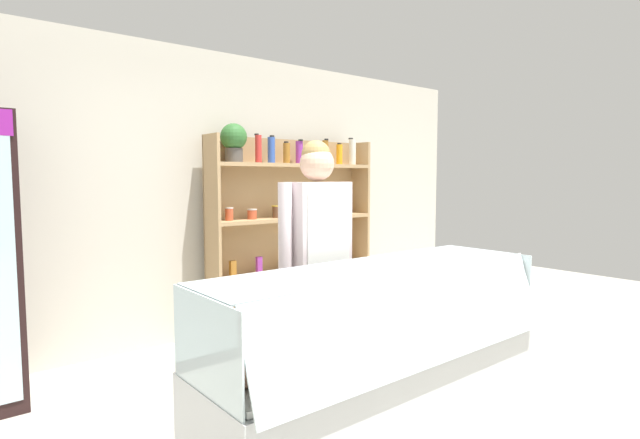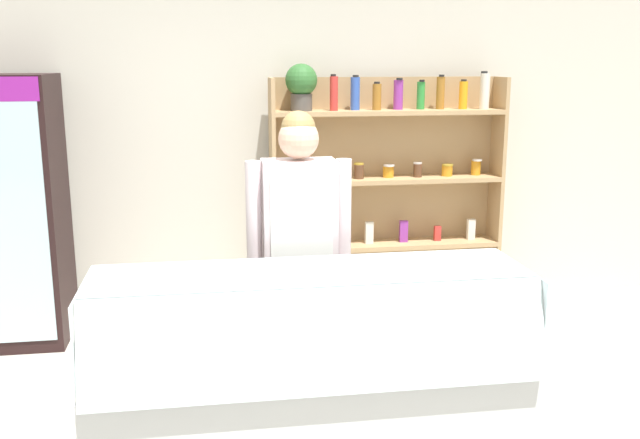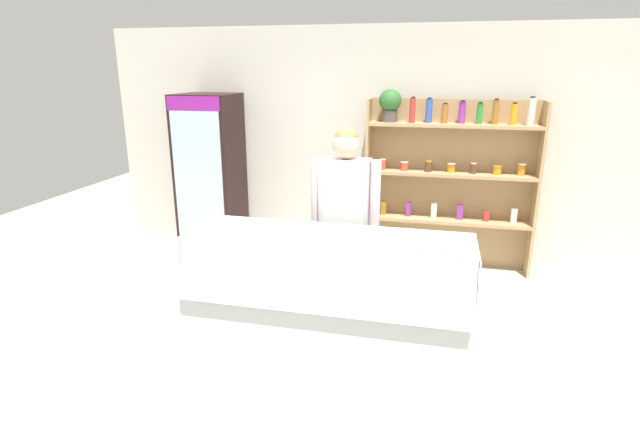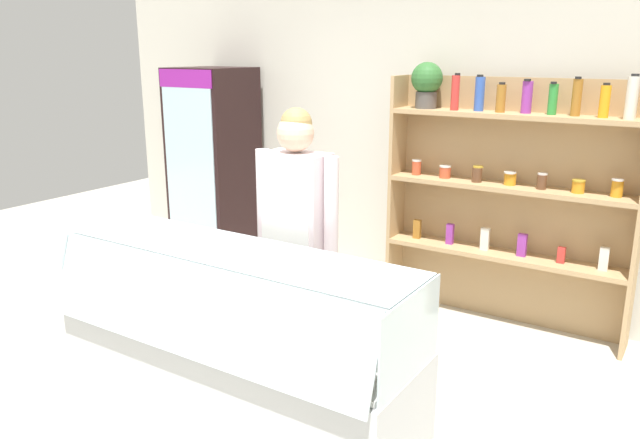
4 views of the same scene
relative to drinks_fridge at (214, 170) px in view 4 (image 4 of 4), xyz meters
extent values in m
plane|color=#B7B2A3|center=(2.01, -1.88, -0.97)|extent=(12.00, 12.00, 0.00)
cube|color=beige|center=(2.01, 0.45, 0.38)|extent=(6.80, 0.10, 2.70)
cube|color=black|center=(0.00, 0.01, 0.00)|extent=(0.68, 0.65, 1.94)
cube|color=silver|center=(0.00, -0.32, 0.00)|extent=(0.60, 0.01, 1.74)
cube|color=#8C1E8C|center=(0.00, -0.33, 0.88)|extent=(0.64, 0.01, 0.16)
cylinder|color=silver|center=(-0.19, -0.26, -0.64)|extent=(0.07, 0.07, 0.17)
cylinder|color=silver|center=(0.00, -0.26, -0.65)|extent=(0.06, 0.06, 0.15)
cylinder|color=red|center=(0.19, -0.26, -0.63)|extent=(0.07, 0.07, 0.19)
cylinder|color=#2D8C38|center=(-0.19, -0.26, -0.12)|extent=(0.05, 0.05, 0.17)
cylinder|color=#9E6623|center=(0.00, -0.26, -0.12)|extent=(0.06, 0.06, 0.18)
cylinder|color=#2D8C38|center=(0.19, -0.26, -0.13)|extent=(0.06, 0.06, 0.15)
cylinder|color=silver|center=(-0.21, -0.26, 0.39)|extent=(0.06, 0.06, 0.16)
cylinder|color=purple|center=(-0.07, -0.26, 0.40)|extent=(0.06, 0.06, 0.19)
cylinder|color=#3356B2|center=(0.07, -0.26, 0.41)|extent=(0.06, 0.06, 0.20)
cylinder|color=#3356B2|center=(0.21, -0.26, 0.38)|extent=(0.06, 0.06, 0.14)
cube|color=tan|center=(2.80, 0.29, -0.02)|extent=(1.86, 0.02, 1.91)
cube|color=tan|center=(1.89, 0.15, -0.02)|extent=(0.03, 0.28, 1.91)
cube|color=tan|center=(3.72, 0.15, -0.02)|extent=(0.03, 0.28, 1.91)
cube|color=tan|center=(2.80, 0.15, -0.40)|extent=(1.80, 0.28, 0.04)
cube|color=tan|center=(2.80, 0.15, 0.13)|extent=(1.80, 0.28, 0.04)
cube|color=tan|center=(2.80, 0.15, 0.67)|extent=(1.80, 0.28, 0.04)
cylinder|color=#4C4742|center=(2.12, 0.15, 0.75)|extent=(0.16, 0.16, 0.13)
sphere|color=#30662D|center=(2.12, 0.15, 0.92)|extent=(0.24, 0.24, 0.24)
cylinder|color=red|center=(2.36, 0.12, 0.82)|extent=(0.06, 0.06, 0.26)
cylinder|color=black|center=(2.36, 0.15, 0.95)|extent=(0.04, 0.04, 0.02)
cylinder|color=#3356B2|center=(2.54, 0.16, 0.81)|extent=(0.07, 0.07, 0.25)
cylinder|color=black|center=(2.54, 0.15, 0.94)|extent=(0.05, 0.05, 0.02)
cylinder|color=#9E6623|center=(2.70, 0.14, 0.79)|extent=(0.07, 0.07, 0.20)
cylinder|color=black|center=(2.70, 0.15, 0.89)|extent=(0.04, 0.04, 0.02)
cylinder|color=purple|center=(2.88, 0.17, 0.80)|extent=(0.07, 0.07, 0.23)
cylinder|color=black|center=(2.88, 0.15, 0.92)|extent=(0.05, 0.05, 0.02)
cylinder|color=#2D8C38|center=(3.06, 0.17, 0.79)|extent=(0.06, 0.06, 0.21)
cylinder|color=black|center=(3.06, 0.15, 0.91)|extent=(0.04, 0.04, 0.02)
cylinder|color=#9E6623|center=(3.22, 0.16, 0.81)|extent=(0.07, 0.07, 0.25)
cylinder|color=black|center=(3.22, 0.15, 0.95)|extent=(0.04, 0.04, 0.02)
cylinder|color=orange|center=(3.40, 0.15, 0.79)|extent=(0.07, 0.07, 0.22)
cylinder|color=black|center=(3.40, 0.15, 0.91)|extent=(0.04, 0.04, 0.02)
cylinder|color=silver|center=(3.57, 0.12, 0.82)|extent=(0.08, 0.08, 0.28)
cylinder|color=black|center=(3.57, 0.15, 0.97)|extent=(0.05, 0.05, 0.02)
cylinder|color=#BF4C2D|center=(2.06, 0.15, 0.21)|extent=(0.07, 0.07, 0.11)
cylinder|color=silver|center=(2.06, 0.15, 0.27)|extent=(0.08, 0.08, 0.01)
cylinder|color=#BF4C2D|center=(2.30, 0.15, 0.20)|extent=(0.09, 0.09, 0.09)
cylinder|color=silver|center=(2.30, 0.15, 0.25)|extent=(0.09, 0.09, 0.01)
cylinder|color=brown|center=(2.57, 0.13, 0.21)|extent=(0.08, 0.08, 0.11)
cylinder|color=gold|center=(2.57, 0.15, 0.27)|extent=(0.08, 0.08, 0.01)
cylinder|color=orange|center=(2.81, 0.16, 0.20)|extent=(0.09, 0.09, 0.09)
cylinder|color=silver|center=(2.81, 0.15, 0.25)|extent=(0.09, 0.09, 0.01)
cylinder|color=brown|center=(3.05, 0.14, 0.20)|extent=(0.07, 0.07, 0.11)
cylinder|color=silver|center=(3.05, 0.15, 0.26)|extent=(0.07, 0.07, 0.01)
cylinder|color=orange|center=(3.30, 0.15, 0.19)|extent=(0.09, 0.09, 0.08)
cylinder|color=gold|center=(3.30, 0.15, 0.24)|extent=(0.09, 0.09, 0.01)
cylinder|color=orange|center=(3.55, 0.17, 0.21)|extent=(0.08, 0.08, 0.12)
cylinder|color=silver|center=(3.55, 0.15, 0.28)|extent=(0.08, 0.08, 0.01)
cube|color=#9E6623|center=(2.09, 0.15, -0.30)|extent=(0.06, 0.04, 0.16)
cube|color=purple|center=(2.37, 0.15, -0.30)|extent=(0.06, 0.04, 0.17)
cube|color=silver|center=(2.66, 0.15, -0.29)|extent=(0.07, 0.04, 0.18)
cube|color=purple|center=(2.95, 0.15, -0.29)|extent=(0.07, 0.04, 0.18)
cube|color=red|center=(3.23, 0.15, -0.32)|extent=(0.05, 0.04, 0.12)
cube|color=silver|center=(3.52, 0.15, -0.30)|extent=(0.06, 0.04, 0.17)
cube|color=silver|center=(1.89, -1.94, -0.70)|extent=(2.22, 0.70, 0.55)
cube|color=white|center=(1.89, -1.94, -0.40)|extent=(2.16, 0.64, 0.03)
cube|color=silver|center=(1.89, -2.26, -0.20)|extent=(2.18, 0.16, 0.47)
cube|color=silver|center=(1.89, -1.89, 0.03)|extent=(2.18, 0.54, 0.01)
cube|color=silver|center=(0.79, -1.94, -0.20)|extent=(0.01, 0.66, 0.45)
cube|color=silver|center=(2.99, -1.94, -0.20)|extent=(0.01, 0.66, 0.45)
cube|color=tan|center=(0.99, -1.85, -0.36)|extent=(0.16, 0.13, 0.05)
cube|color=white|center=(0.99, -2.06, -0.36)|extent=(0.05, 0.03, 0.02)
cube|color=tan|center=(1.29, -1.85, -0.37)|extent=(0.17, 0.15, 0.04)
cube|color=white|center=(1.29, -2.06, -0.36)|extent=(0.05, 0.03, 0.02)
cube|color=tan|center=(1.59, -1.85, -0.36)|extent=(0.17, 0.13, 0.06)
cube|color=white|center=(1.59, -2.06, -0.36)|extent=(0.05, 0.03, 0.02)
cube|color=beige|center=(1.89, -1.85, -0.36)|extent=(0.16, 0.12, 0.05)
cube|color=white|center=(1.89, -2.06, -0.36)|extent=(0.05, 0.03, 0.02)
cube|color=beige|center=(2.19, -1.85, -0.36)|extent=(0.16, 0.10, 0.06)
cube|color=white|center=(2.19, -2.06, -0.36)|extent=(0.05, 0.03, 0.02)
cube|color=tan|center=(2.49, -1.85, -0.36)|extent=(0.16, 0.12, 0.06)
cube|color=white|center=(2.49, -2.06, -0.36)|extent=(0.05, 0.03, 0.02)
cube|color=beige|center=(2.79, -1.85, -0.36)|extent=(0.17, 0.13, 0.05)
cube|color=white|center=(2.79, -2.06, -0.36)|extent=(0.05, 0.03, 0.02)
cylinder|color=tan|center=(0.96, -2.04, -0.31)|extent=(0.20, 0.17, 0.15)
cylinder|color=tan|center=(1.18, -2.04, -0.32)|extent=(0.17, 0.13, 0.13)
cylinder|color=#C1706B|center=(1.40, -2.04, -0.32)|extent=(0.20, 0.16, 0.13)
cylinder|color=white|center=(2.44, -2.02, -0.28)|extent=(0.07, 0.07, 0.21)
cylinder|color=white|center=(2.54, -2.02, -0.27)|extent=(0.07, 0.07, 0.23)
cylinder|color=#2D2D38|center=(1.81, -1.33, -0.56)|extent=(0.13, 0.13, 0.82)
cylinder|color=#2D2D38|center=(2.00, -1.33, -0.56)|extent=(0.13, 0.13, 0.82)
cube|color=silver|center=(1.91, -1.33, 0.18)|extent=(0.42, 0.24, 0.67)
cube|color=white|center=(1.91, -1.46, -0.18)|extent=(0.35, 0.01, 1.26)
cylinder|color=silver|center=(1.65, -1.33, 0.21)|extent=(0.09, 0.09, 0.61)
cylinder|color=silver|center=(2.17, -1.33, 0.21)|extent=(0.09, 0.09, 0.61)
sphere|color=#D8AD8E|center=(1.91, -1.33, 0.64)|extent=(0.23, 0.23, 0.23)
sphere|color=#997A47|center=(1.91, -1.32, 0.70)|extent=(0.20, 0.20, 0.20)
camera|label=1|loc=(-0.17, -3.92, 0.55)|focal=28.00mm
camera|label=2|loc=(1.40, -5.30, 1.08)|focal=40.00mm
camera|label=3|loc=(2.67, -5.46, 1.26)|focal=28.00mm
camera|label=4|loc=(4.10, -4.45, 1.13)|focal=35.00mm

